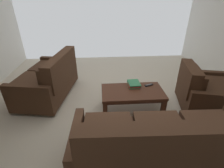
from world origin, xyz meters
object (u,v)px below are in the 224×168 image
object	(u,v)px
coffee_table	(132,94)
book_stack	(134,84)
sofa_main	(163,145)
tv_remote	(149,85)
armchair_side	(205,92)
loveseat_near	(50,79)

from	to	relation	value
coffee_table	book_stack	distance (m)	0.21
sofa_main	tv_remote	size ratio (longest dim) A/B	12.45
sofa_main	armchair_side	distance (m)	1.55
sofa_main	book_stack	xyz separation A→B (m)	(0.09, -1.31, 0.07)
coffee_table	sofa_main	bearing A→B (deg)	97.07
coffee_table	loveseat_near	bearing A→B (deg)	-21.71
armchair_side	book_stack	xyz separation A→B (m)	(1.20, -0.24, 0.09)
coffee_table	armchair_side	bearing A→B (deg)	177.52
tv_remote	armchair_side	bearing A→B (deg)	167.08
loveseat_near	tv_remote	xyz separation A→B (m)	(-1.86, 0.45, 0.04)
coffee_table	tv_remote	size ratio (longest dim) A/B	6.32
loveseat_near	armchair_side	distance (m)	2.86
coffee_table	tv_remote	world-z (taller)	tv_remote
sofa_main	tv_remote	bearing A→B (deg)	-98.05
book_stack	tv_remote	size ratio (longest dim) A/B	1.75
coffee_table	tv_remote	distance (m)	0.37
armchair_side	book_stack	size ratio (longest dim) A/B	3.77
sofa_main	coffee_table	xyz separation A→B (m)	(0.14, -1.13, -0.03)
loveseat_near	coffee_table	size ratio (longest dim) A/B	1.47
coffee_table	armchair_side	world-z (taller)	armchair_side
tv_remote	sofa_main	bearing A→B (deg)	81.95
sofa_main	coffee_table	size ratio (longest dim) A/B	1.97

